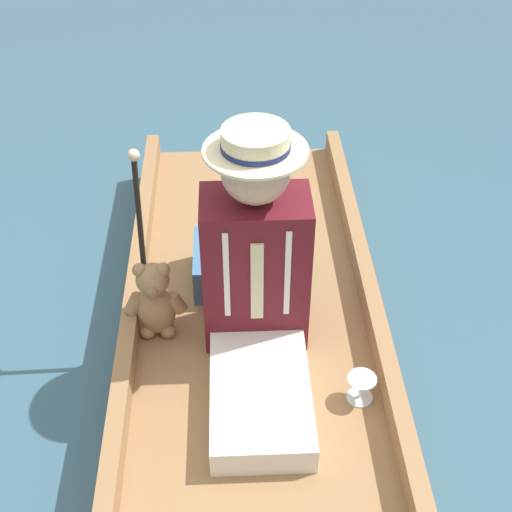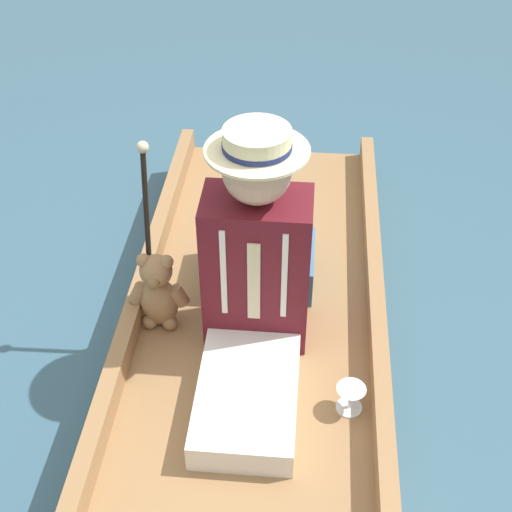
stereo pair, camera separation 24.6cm
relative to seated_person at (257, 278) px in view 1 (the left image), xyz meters
The scene contains 7 objects.
ground_plane 0.48m from the seated_person, 73.60° to the right, with size 16.00×16.00×0.00m, color #385B70.
punt_boat 0.40m from the seated_person, 73.60° to the right, with size 0.99×2.74×0.25m.
seat_cushion 0.46m from the seated_person, 87.57° to the right, with size 0.45×0.31×0.16m.
seated_person is the anchor object (origin of this frame).
teddy_bear 0.42m from the seated_person, 13.55° to the right, with size 0.24×0.14×0.34m.
wine_glass 0.51m from the seated_person, 142.72° to the left, with size 0.10×0.10×0.10m.
walking_cane 0.45m from the seated_person, 22.25° to the right, with size 0.04×0.18×0.73m.
Camera 1 is at (0.07, 1.88, 2.12)m, focal length 50.00 mm.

